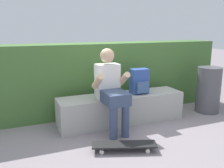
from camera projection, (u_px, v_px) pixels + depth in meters
name	position (u px, v px, depth m)	size (l,w,h in m)	color
ground_plane	(130.00, 129.00, 3.74)	(24.00, 24.00, 0.00)	gray
bench_main	(121.00, 108.00, 3.97)	(2.03, 0.49, 0.45)	#A3A39D
person_skater	(111.00, 87.00, 3.58)	(0.49, 0.62, 1.20)	white
skateboard_near_person	(124.00, 145.00, 3.06)	(0.82, 0.46, 0.09)	black
backpack_on_bench	(139.00, 82.00, 3.98)	(0.28, 0.23, 0.40)	#2D4C99
hedge_row	(105.00, 77.00, 4.47)	(4.37, 0.55, 1.23)	#406830
trash_bin	(208.00, 90.00, 4.42)	(0.42, 0.42, 0.82)	#4C4C51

